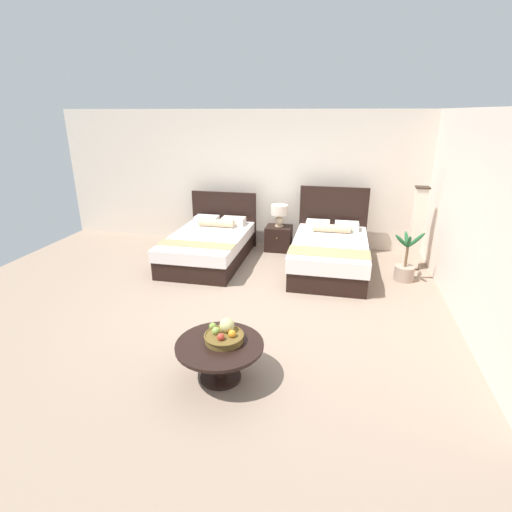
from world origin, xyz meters
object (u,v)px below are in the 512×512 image
Objects in this scene: bed_near_window at (209,245)px; potted_palm at (405,268)px; table_lamp at (279,212)px; floor_lamp_corner at (417,229)px; nightstand at (279,238)px; loose_apple at (213,326)px; fruit_bowl at (225,335)px; bed_near_corner at (330,252)px; coffee_table at (220,351)px.

bed_near_window reaches higher than potted_palm.
floor_lamp_corner is at bearing -11.24° from table_lamp.
table_lamp reaches higher than nightstand.
floor_lamp_corner is (3.67, 0.39, 0.44)m from bed_near_window.
loose_apple is 4.34m from floor_lamp_corner.
bed_near_window is 3.46m from potted_palm.
bed_near_corner is at bearing 73.76° from fruit_bowl.
bed_near_window is at bearing 111.22° from fruit_bowl.
floor_lamp_corner is (2.40, 3.65, 0.25)m from fruit_bowl.
loose_apple is 3.73m from potted_palm.
fruit_bowl reaches higher than nightstand.
coffee_table is 0.32m from loose_apple.
potted_palm is (3.46, -0.21, -0.08)m from bed_near_window.
floor_lamp_corner is (1.45, 0.38, 0.41)m from bed_near_corner.
coffee_table is (-0.98, -3.33, 0.01)m from bed_near_corner.
nightstand is at bearing 154.81° from potted_palm.
bed_near_corner is 25.77× the size of loose_apple.
fruit_bowl is 3.76m from potted_palm.
floor_lamp_corner is 1.70× the size of potted_palm.
potted_palm is at bearing -9.81° from bed_near_corner.
bed_near_window is 4.25× the size of nightstand.
table_lamp is 4.15m from fruit_bowl.
fruit_bowl is (0.03, 0.07, 0.16)m from coffee_table.
nightstand is 0.53m from table_lamp.
bed_near_corner is 1.44× the size of floor_lamp_corner.
nightstand is 4.13m from fruit_bowl.
fruit_bowl reaches higher than loose_apple.
bed_near_corner is 1.56m from floor_lamp_corner.
nightstand is 6.18× the size of loose_apple.
potted_palm is at bearing -109.39° from floor_lamp_corner.
table_lamp is 0.48× the size of coffee_table.
fruit_bowl reaches higher than coffee_table.
table_lamp is at bearing 154.40° from potted_palm.
potted_palm is at bearing -3.50° from bed_near_window.
bed_near_window reaches higher than coffee_table.
floor_lamp_corner is (2.59, 3.47, 0.27)m from loose_apple.
table_lamp is at bearing 90.81° from coffee_table.
bed_near_corner reaches higher than bed_near_window.
bed_near_corner is 5.11× the size of fruit_bowl.
floor_lamp_corner is 0.82m from potted_palm.
fruit_bowl is at bearing -43.71° from loose_apple.
bed_near_corner reaches higher than coffee_table.
table_lamp is (0.00, 0.02, 0.53)m from nightstand.
floor_lamp_corner is at bearing 53.26° from loose_apple.
bed_near_corner is at bearing 170.19° from potted_palm.
loose_apple reaches higher than nightstand.
loose_apple is (1.08, -3.08, 0.16)m from bed_near_window.
loose_apple is (-0.15, 0.25, 0.13)m from coffee_table.
bed_near_window is 5.21× the size of fruit_bowl.
table_lamp is 2.55m from floor_lamp_corner.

